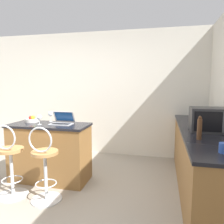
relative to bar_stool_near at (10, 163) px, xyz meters
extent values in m
plane|color=gray|center=(0.54, -0.12, -0.47)|extent=(20.00, 20.00, 0.00)
cube|color=silver|center=(0.54, 2.12, 0.83)|extent=(12.00, 0.06, 2.60)
cube|color=olive|center=(0.25, 0.59, -0.03)|extent=(1.21, 0.53, 0.87)
cube|color=black|center=(0.25, 0.59, 0.42)|extent=(1.24, 0.56, 0.03)
cube|color=olive|center=(2.52, 0.73, -0.03)|extent=(0.60, 2.71, 0.87)
cube|color=black|center=(2.52, 0.73, 0.42)|extent=(0.63, 2.74, 0.03)
cylinder|color=silver|center=(0.00, 0.02, -0.46)|extent=(0.40, 0.40, 0.02)
cylinder|color=silver|center=(0.00, 0.02, -0.14)|extent=(0.04, 0.04, 0.63)
torus|color=silver|center=(0.00, 0.02, -0.24)|extent=(0.28, 0.28, 0.02)
cylinder|color=#B7844C|center=(0.00, 0.02, 0.18)|extent=(0.34, 0.34, 0.04)
torus|color=silver|center=(0.00, -0.08, 0.37)|extent=(0.32, 0.02, 0.32)
cylinder|color=silver|center=(0.51, 0.02, -0.46)|extent=(0.40, 0.40, 0.02)
cylinder|color=silver|center=(0.51, 0.02, -0.14)|extent=(0.04, 0.04, 0.63)
torus|color=silver|center=(0.51, 0.02, -0.24)|extent=(0.28, 0.28, 0.02)
cylinder|color=#B7844C|center=(0.51, 0.02, 0.18)|extent=(0.34, 0.34, 0.04)
torus|color=silver|center=(0.51, -0.08, 0.37)|extent=(0.32, 0.02, 0.32)
cube|color=#B7BABF|center=(0.45, 0.62, 0.44)|extent=(0.34, 0.20, 0.01)
cube|color=black|center=(0.45, 0.60, 0.45)|extent=(0.29, 0.11, 0.00)
cube|color=#B7BABF|center=(0.45, 0.73, 0.54)|extent=(0.34, 0.10, 0.17)
cube|color=#19478C|center=(0.45, 0.73, 0.54)|extent=(0.30, 0.08, 0.15)
cube|color=#2D2D30|center=(2.55, 0.61, 0.59)|extent=(0.46, 0.35, 0.31)
cube|color=black|center=(2.51, 0.42, 0.59)|extent=(0.33, 0.01, 0.25)
cube|color=#9EA3A8|center=(2.52, 1.20, 0.52)|extent=(0.22, 0.25, 0.16)
cube|color=black|center=(2.48, 1.20, 0.60)|extent=(0.05, 0.18, 0.00)
cube|color=black|center=(2.57, 1.20, 0.60)|extent=(0.05, 0.18, 0.00)
cube|color=black|center=(2.40, 1.20, 0.55)|extent=(0.02, 0.02, 0.02)
cylinder|color=#2D51AD|center=(2.51, -0.33, 0.48)|extent=(0.08, 0.08, 0.09)
cylinder|color=silver|center=(0.14, 0.52, 0.44)|extent=(0.06, 0.06, 0.00)
cylinder|color=silver|center=(0.14, 0.52, 0.48)|extent=(0.01, 0.01, 0.08)
sphere|color=silver|center=(0.14, 0.52, 0.55)|extent=(0.08, 0.08, 0.08)
cylinder|color=#4C2D19|center=(2.37, 0.12, 0.55)|extent=(0.05, 0.05, 0.23)
sphere|color=#4C2D19|center=(2.37, 0.12, 0.68)|extent=(0.04, 0.04, 0.04)
cylinder|color=silver|center=(0.17, 0.80, 0.44)|extent=(0.06, 0.06, 0.00)
cylinder|color=silver|center=(0.17, 0.80, 0.49)|extent=(0.01, 0.01, 0.09)
sphere|color=silver|center=(0.17, 0.80, 0.57)|extent=(0.08, 0.08, 0.08)
cylinder|color=silver|center=(-0.11, 0.71, 0.46)|extent=(0.21, 0.21, 0.05)
sphere|color=red|center=(-0.11, 0.67, 0.51)|extent=(0.06, 0.06, 0.06)
sphere|color=orange|center=(-0.09, 0.68, 0.51)|extent=(0.07, 0.07, 0.07)
sphere|color=#66B233|center=(-0.08, 0.70, 0.51)|extent=(0.06, 0.06, 0.06)
camera|label=1|loc=(1.97, -2.41, 1.06)|focal=35.00mm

